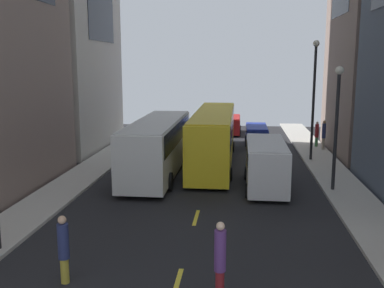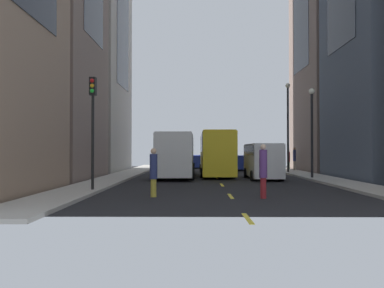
{
  "view_description": "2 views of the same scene",
  "coord_description": "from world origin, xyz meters",
  "px_view_note": "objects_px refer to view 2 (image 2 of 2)",
  "views": [
    {
      "loc": [
        1.82,
        -27.63,
        6.74
      ],
      "look_at": [
        -1.26,
        1.02,
        1.48
      ],
      "focal_mm": 41.49,
      "sensor_mm": 36.0,
      "label": 1
    },
    {
      "loc": [
        -1.58,
        -33.25,
        2.07
      ],
      "look_at": [
        -1.92,
        2.49,
        2.68
      ],
      "focal_mm": 37.49,
      "sensor_mm": 36.0,
      "label": 2
    }
  ],
  "objects_px": {
    "pedestrian_waiting_curb": "(289,159)",
    "streetcar_yellow": "(215,150)",
    "traffic_light_near_corner": "(93,111)",
    "pedestrian_crossing_near": "(294,158)",
    "delivery_van_white": "(263,158)",
    "car_blue_2": "(196,161)",
    "pedestrian_walking_far": "(263,169)",
    "city_bus_white": "(177,152)",
    "pedestrian_crossing_mid": "(154,171)",
    "car_red_1": "(217,160)",
    "car_blue_0": "(241,161)"
  },
  "relations": [
    {
      "from": "city_bus_white",
      "to": "car_blue_2",
      "type": "relative_size",
      "value": 2.4
    },
    {
      "from": "pedestrian_waiting_curb",
      "to": "streetcar_yellow",
      "type": "bearing_deg",
      "value": -73.74
    },
    {
      "from": "car_blue_2",
      "to": "pedestrian_walking_far",
      "type": "bearing_deg",
      "value": -84.4
    },
    {
      "from": "streetcar_yellow",
      "to": "pedestrian_waiting_curb",
      "type": "distance_m",
      "value": 10.23
    },
    {
      "from": "car_blue_0",
      "to": "pedestrian_crossing_mid",
      "type": "distance_m",
      "value": 25.79
    },
    {
      "from": "streetcar_yellow",
      "to": "pedestrian_walking_far",
      "type": "bearing_deg",
      "value": -86.03
    },
    {
      "from": "city_bus_white",
      "to": "delivery_van_white",
      "type": "xyz_separation_m",
      "value": [
        6.4,
        -2.41,
        -0.49
      ]
    },
    {
      "from": "car_red_1",
      "to": "pedestrian_crossing_mid",
      "type": "distance_m",
      "value": 30.71
    },
    {
      "from": "traffic_light_near_corner",
      "to": "car_blue_2",
      "type": "bearing_deg",
      "value": 79.5
    },
    {
      "from": "car_red_1",
      "to": "pedestrian_waiting_curb",
      "type": "height_order",
      "value": "pedestrian_waiting_curb"
    },
    {
      "from": "car_red_1",
      "to": "pedestrian_waiting_curb",
      "type": "relative_size",
      "value": 2.29
    },
    {
      "from": "city_bus_white",
      "to": "car_red_1",
      "type": "distance_m",
      "value": 17.06
    },
    {
      "from": "car_red_1",
      "to": "pedestrian_waiting_curb",
      "type": "xyz_separation_m",
      "value": [
        7.06,
        -6.83,
        0.24
      ]
    },
    {
      "from": "car_blue_0",
      "to": "traffic_light_near_corner",
      "type": "distance_m",
      "value": 25.25
    },
    {
      "from": "delivery_van_white",
      "to": "pedestrian_crossing_near",
      "type": "bearing_deg",
      "value": 65.26
    },
    {
      "from": "streetcar_yellow",
      "to": "pedestrian_walking_far",
      "type": "relative_size",
      "value": 5.83
    },
    {
      "from": "car_blue_2",
      "to": "traffic_light_near_corner",
      "type": "xyz_separation_m",
      "value": [
        -5.12,
        -27.65,
        3.14
      ]
    },
    {
      "from": "delivery_van_white",
      "to": "car_red_1",
      "type": "xyz_separation_m",
      "value": [
        -2.36,
        18.95,
        -0.53
      ]
    },
    {
      "from": "car_red_1",
      "to": "traffic_light_near_corner",
      "type": "distance_m",
      "value": 29.65
    },
    {
      "from": "car_blue_2",
      "to": "pedestrian_walking_far",
      "type": "height_order",
      "value": "pedestrian_walking_far"
    },
    {
      "from": "car_red_1",
      "to": "pedestrian_walking_far",
      "type": "distance_m",
      "value": 30.88
    },
    {
      "from": "car_blue_2",
      "to": "pedestrian_walking_far",
      "type": "distance_m",
      "value": 30.19
    },
    {
      "from": "pedestrian_waiting_curb",
      "to": "pedestrian_crossing_mid",
      "type": "bearing_deg",
      "value": -49.1
    },
    {
      "from": "car_blue_2",
      "to": "delivery_van_white",
      "type": "bearing_deg",
      "value": -74.85
    },
    {
      "from": "city_bus_white",
      "to": "pedestrian_walking_far",
      "type": "distance_m",
      "value": 15.03
    },
    {
      "from": "car_red_1",
      "to": "car_blue_2",
      "type": "distance_m",
      "value": 2.68
    },
    {
      "from": "car_blue_0",
      "to": "traffic_light_near_corner",
      "type": "relative_size",
      "value": 0.82
    },
    {
      "from": "traffic_light_near_corner",
      "to": "pedestrian_crossing_near",
      "type": "bearing_deg",
      "value": 53.59
    },
    {
      "from": "pedestrian_walking_far",
      "to": "traffic_light_near_corner",
      "type": "relative_size",
      "value": 0.42
    },
    {
      "from": "car_blue_0",
      "to": "car_blue_2",
      "type": "relative_size",
      "value": 0.98
    },
    {
      "from": "city_bus_white",
      "to": "car_red_1",
      "type": "relative_size",
      "value": 2.43
    },
    {
      "from": "streetcar_yellow",
      "to": "car_blue_0",
      "type": "distance_m",
      "value": 8.49
    },
    {
      "from": "streetcar_yellow",
      "to": "traffic_light_near_corner",
      "type": "distance_m",
      "value": 16.77
    },
    {
      "from": "car_red_1",
      "to": "pedestrian_walking_far",
      "type": "bearing_deg",
      "value": -89.26
    },
    {
      "from": "car_blue_2",
      "to": "streetcar_yellow",
      "type": "bearing_deg",
      "value": -82.11
    },
    {
      "from": "car_red_1",
      "to": "car_blue_2",
      "type": "height_order",
      "value": "car_red_1"
    },
    {
      "from": "streetcar_yellow",
      "to": "city_bus_white",
      "type": "bearing_deg",
      "value": -134.82
    },
    {
      "from": "car_red_1",
      "to": "pedestrian_crossing_near",
      "type": "xyz_separation_m",
      "value": [
        7.37,
        -8.09,
        0.4
      ]
    },
    {
      "from": "city_bus_white",
      "to": "pedestrian_crossing_mid",
      "type": "xyz_separation_m",
      "value": [
        -0.38,
        -13.85,
        -0.84
      ]
    },
    {
      "from": "car_blue_0",
      "to": "city_bus_white",
      "type": "bearing_deg",
      "value": -120.03
    },
    {
      "from": "car_blue_2",
      "to": "traffic_light_near_corner",
      "type": "bearing_deg",
      "value": -100.5
    },
    {
      "from": "car_blue_0",
      "to": "traffic_light_near_corner",
      "type": "height_order",
      "value": "traffic_light_near_corner"
    },
    {
      "from": "pedestrian_waiting_curb",
      "to": "traffic_light_near_corner",
      "type": "relative_size",
      "value": 0.36
    },
    {
      "from": "delivery_van_white",
      "to": "car_blue_0",
      "type": "bearing_deg",
      "value": 90.1
    },
    {
      "from": "car_red_1",
      "to": "car_blue_2",
      "type": "relative_size",
      "value": 0.99
    },
    {
      "from": "city_bus_white",
      "to": "streetcar_yellow",
      "type": "xyz_separation_m",
      "value": [
        3.23,
        3.25,
        0.12
      ]
    },
    {
      "from": "delivery_van_white",
      "to": "pedestrian_waiting_curb",
      "type": "xyz_separation_m",
      "value": [
        4.7,
        12.12,
        -0.29
      ]
    },
    {
      "from": "streetcar_yellow",
      "to": "traffic_light_near_corner",
      "type": "xyz_separation_m",
      "value": [
        -6.85,
        -15.18,
        1.93
      ]
    },
    {
      "from": "car_blue_2",
      "to": "traffic_light_near_corner",
      "type": "distance_m",
      "value": 28.29
    },
    {
      "from": "delivery_van_white",
      "to": "pedestrian_walking_far",
      "type": "bearing_deg",
      "value": -99.32
    }
  ]
}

